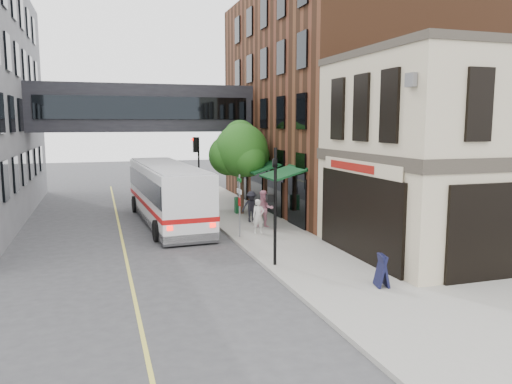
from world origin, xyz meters
TOP-DOWN VIEW (x-y plane):
  - ground at (0.00, 0.00)m, footprint 120.00×120.00m
  - sidewalk_main at (2.00, 14.00)m, footprint 4.00×60.00m
  - corner_building at (8.97, 2.00)m, footprint 10.19×8.12m
  - brick_building at (9.98, 15.00)m, footprint 13.76×18.00m
  - skyway_bridge at (-3.00, 18.00)m, footprint 14.00×3.18m
  - traffic_signal_near at (0.37, 2.00)m, footprint 0.44×0.22m
  - traffic_signal_far at (0.26, 17.00)m, footprint 0.53×0.28m
  - street_sign_pole at (0.39, 7.00)m, footprint 0.08×0.75m
  - street_tree at (2.19, 13.22)m, footprint 3.80×3.20m
  - lane_marking at (-5.00, 10.00)m, footprint 0.12×40.00m
  - bus at (-2.35, 12.26)m, footprint 3.38×12.07m
  - pedestrian_a at (1.48, 7.45)m, footprint 0.62×0.41m
  - pedestrian_b at (2.20, 8.69)m, footprint 1.07×0.90m
  - pedestrian_c at (1.99, 10.29)m, footprint 1.15×0.71m
  - newspaper_box at (2.09, 13.19)m, footprint 0.48×0.43m
  - sandwich_board at (2.93, -1.50)m, footprint 0.51×0.68m

SIDE VIEW (x-z plane):
  - ground at x=0.00m, z-range 0.00..0.00m
  - lane_marking at x=-5.00m, z-range 0.00..0.01m
  - sidewalk_main at x=2.00m, z-range 0.00..0.15m
  - newspaper_box at x=2.09m, z-range 0.15..1.11m
  - sandwich_board at x=2.93m, z-range 0.15..1.24m
  - pedestrian_a at x=1.48m, z-range 0.15..1.84m
  - pedestrian_c at x=1.99m, z-range 0.15..1.87m
  - pedestrian_b at x=2.20m, z-range 0.15..2.09m
  - bus at x=-2.35m, z-range 0.19..3.41m
  - street_sign_pole at x=0.39m, z-range 0.43..3.43m
  - traffic_signal_near at x=0.37m, z-range 0.68..5.28m
  - traffic_signal_far at x=0.26m, z-range 1.09..5.59m
  - street_tree at x=2.19m, z-range 1.11..6.71m
  - corner_building at x=8.97m, z-range -0.01..8.44m
  - skyway_bridge at x=-3.00m, z-range 5.00..8.00m
  - brick_building at x=9.98m, z-range -0.01..13.99m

